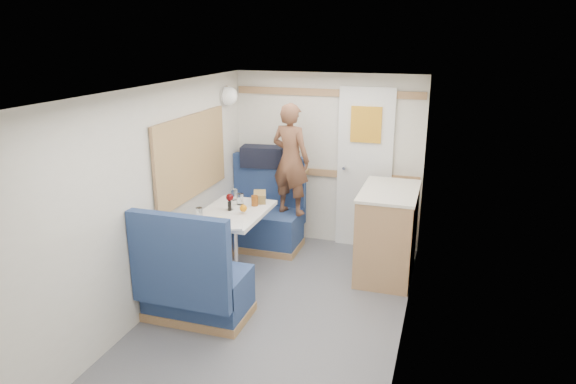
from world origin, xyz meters
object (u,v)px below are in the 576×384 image
(tumbler_left, at_px, (199,213))
(bread_loaf, at_px, (260,197))
(duffel_bag, at_px, (263,156))
(tumbler_mid, at_px, (234,194))
(person, at_px, (291,159))
(beer_glass, at_px, (255,201))
(tumbler_right, at_px, (240,199))
(pepper_grinder, at_px, (230,206))
(bench_far, at_px, (264,222))
(dinette_table, at_px, (234,226))
(tray, at_px, (230,223))
(galley_counter, at_px, (387,232))
(orange_fruit, at_px, (243,208))
(bench_near, at_px, (195,288))
(cheese_block, at_px, (217,220))
(dome_light, at_px, (228,96))
(wine_glass, at_px, (230,198))

(tumbler_left, bearing_deg, bread_loaf, 60.81)
(duffel_bag, xyz_separation_m, tumbler_mid, (-0.04, -0.78, -0.24))
(person, height_order, beer_glass, person)
(tumbler_right, xyz_separation_m, pepper_grinder, (-0.02, -0.21, -0.01))
(bench_far, xyz_separation_m, beer_glass, (0.15, -0.64, 0.47))
(duffel_bag, bearing_deg, tumbler_right, -92.05)
(dinette_table, height_order, tray, tray)
(tumbler_mid, bearing_deg, bench_far, 75.62)
(galley_counter, xyz_separation_m, tumbler_mid, (-1.60, -0.21, 0.31))
(orange_fruit, bearing_deg, pepper_grinder, 166.00)
(orange_fruit, bearing_deg, tumbler_mid, 124.74)
(dinette_table, height_order, tumbler_left, tumbler_left)
(tumbler_mid, xyz_separation_m, beer_glass, (0.28, -0.12, -0.00))
(dinette_table, xyz_separation_m, bench_near, (-0.00, -0.86, -0.27))
(dinette_table, distance_m, pepper_grinder, 0.21)
(person, height_order, cheese_block, person)
(bench_far, xyz_separation_m, pepper_grinder, (-0.04, -0.86, 0.47))
(duffel_bag, relative_size, orange_fruit, 6.88)
(bench_far, height_order, beer_glass, bench_far)
(bench_near, relative_size, bread_loaf, 4.56)
(dome_light, bearing_deg, bench_near, -77.18)
(tumbler_right, bearing_deg, duffel_bag, 95.00)
(dinette_table, xyz_separation_m, orange_fruit, (0.13, -0.03, 0.21))
(bench_near, height_order, pepper_grinder, bench_near)
(cheese_block, xyz_separation_m, pepper_grinder, (-0.03, 0.37, 0.01))
(tray, bearing_deg, galley_counter, 33.59)
(tumbler_mid, xyz_separation_m, tumbler_right, (0.12, -0.12, -0.00))
(person, xyz_separation_m, pepper_grinder, (-0.37, -0.85, -0.31))
(bench_far, height_order, tumbler_mid, bench_far)
(pepper_grinder, bearing_deg, galley_counter, 19.80)
(cheese_block, bearing_deg, duffel_bag, 93.32)
(duffel_bag, xyz_separation_m, tumbler_right, (0.08, -0.90, -0.24))
(dome_light, xyz_separation_m, wine_glass, (0.34, -0.82, -0.91))
(bench_far, relative_size, dome_light, 5.25)
(tray, distance_m, wine_glass, 0.43)
(bench_far, distance_m, galley_counter, 1.51)
(dome_light, height_order, galley_counter, dome_light)
(dome_light, bearing_deg, galley_counter, -9.18)
(bench_far, xyz_separation_m, bench_near, (0.00, -1.73, 0.00))
(dinette_table, distance_m, tumbler_mid, 0.42)
(galley_counter, height_order, beer_glass, galley_counter)
(dinette_table, xyz_separation_m, tumbler_mid, (-0.13, 0.34, 0.21))
(dinette_table, relative_size, tumbler_right, 8.03)
(dinette_table, bearing_deg, tumbler_left, -128.29)
(orange_fruit, bearing_deg, dinette_table, 164.99)
(pepper_grinder, xyz_separation_m, bread_loaf, (0.18, 0.37, 0.00))
(beer_glass, relative_size, pepper_grinder, 1.13)
(galley_counter, distance_m, wine_glass, 1.64)
(tumbler_left, bearing_deg, tumbler_right, 67.42)
(tray, distance_m, tumbler_mid, 0.74)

